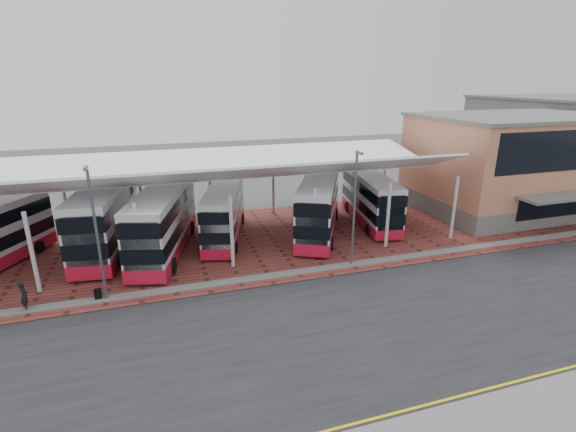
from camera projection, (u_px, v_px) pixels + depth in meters
name	position (u px, v px, depth m)	size (l,w,h in m)	color
ground	(368.00, 316.00, 23.09)	(140.00, 140.00, 0.00)	#494D47
road	(377.00, 325.00, 22.18)	(120.00, 14.00, 0.02)	black
forecourt	(317.00, 233.00, 35.42)	(72.00, 16.00, 0.06)	brown
north_kerb	(326.00, 268.00, 28.68)	(120.00, 0.80, 0.14)	slate
yellow_line_near	(451.00, 405.00, 16.75)	(120.00, 0.12, 0.01)	#E1CF00
yellow_line_far	(446.00, 400.00, 17.02)	(120.00, 0.12, 0.01)	#E1CF00
canopy	(217.00, 170.00, 32.17)	(37.00, 11.63, 7.07)	silver
terminal	(514.00, 163.00, 40.81)	(18.40, 14.40, 9.25)	#63615D
lamp_west	(96.00, 231.00, 23.40)	(0.16, 0.90, 8.07)	#4E5155
lamp_east	(355.00, 206.00, 27.97)	(0.16, 0.90, 8.07)	#4E5155
bus_1	(107.00, 217.00, 31.45)	(4.32, 12.37, 4.99)	silver
bus_2	(163.00, 222.00, 30.80)	(5.54, 11.93, 4.79)	silver
bus_3	(224.00, 213.00, 33.76)	(5.07, 10.48, 4.22)	silver
bus_4	(319.00, 206.00, 34.70)	(7.51, 11.41, 4.72)	silver
bus_5	(370.00, 199.00, 37.42)	(4.19, 10.70, 4.30)	silver
pedestrian	(24.00, 296.00, 23.31)	(0.64, 0.42, 1.76)	black
suitcase	(98.00, 294.00, 24.57)	(0.39, 0.28, 0.67)	black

